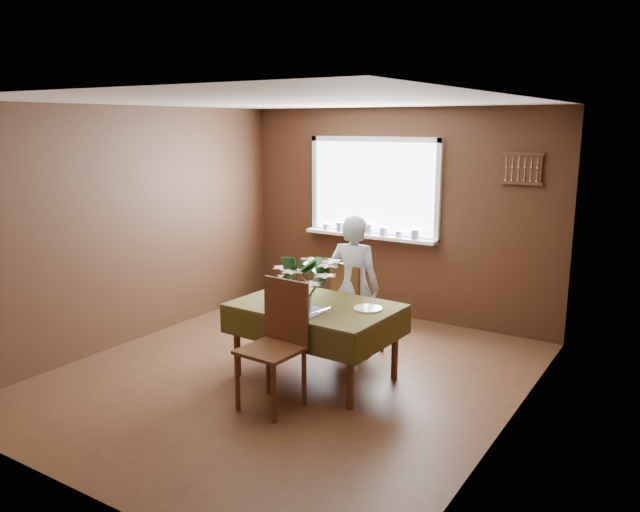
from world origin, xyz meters
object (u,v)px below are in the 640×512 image
Objects in this scene: chair_far at (353,304)px; seated_woman at (354,287)px; dining_table at (315,313)px; flower_bouquet at (306,278)px; chair_near at (277,339)px.

seated_woman is at bearing 142.88° from chair_far.
flower_bouquet reaches higher than dining_table.
flower_bouquet reaches higher than chair_near.
chair_far is 0.90× the size of chair_near.
flower_bouquet is (0.02, -0.19, 0.37)m from dining_table.
seated_woman is at bearing 89.75° from flower_bouquet.
chair_far is at bearing 95.89° from chair_near.
dining_table is at bearing 110.56° from chair_far.
dining_table is 0.42m from flower_bouquet.
dining_table is 1.57× the size of chair_far.
chair_near is (0.04, -0.64, -0.05)m from dining_table.
flower_bouquet reaches higher than chair_far.
flower_bouquet is at bearing 111.62° from chair_far.
dining_table is 1.03× the size of seated_woman.
chair_far is at bearing -63.74° from seated_woman.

